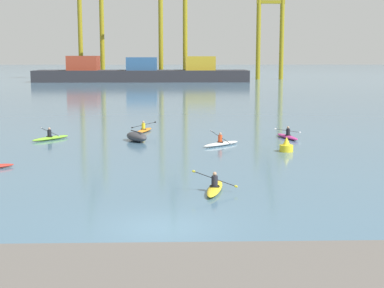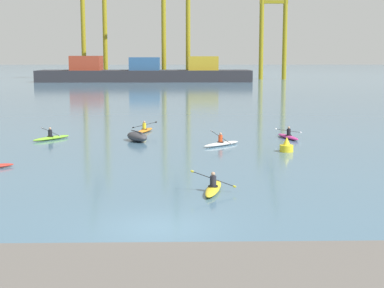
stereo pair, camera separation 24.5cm
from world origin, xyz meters
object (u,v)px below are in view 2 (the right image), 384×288
object	(u,v)px
kayak_lime	(51,137)
kayak_white	(221,143)
gantry_crane_west_mid	(176,5)
kayak_orange	(145,130)
gantry_crane_west	(93,6)
kayak_magenta	(288,136)
container_barge	(145,73)
capsized_dinghy	(137,137)
gantry_crane_east_mid	(274,16)
channel_buoy	(287,146)
kayak_yellow	(213,188)

from	to	relation	value
kayak_lime	kayak_white	xyz separation A→B (m)	(12.71, -3.29, 0.00)
gantry_crane_west_mid	kayak_orange	distance (m)	106.09
kayak_white	gantry_crane_west	bearing A→B (deg)	102.30
kayak_lime	kayak_orange	distance (m)	8.08
kayak_orange	gantry_crane_west	bearing A→B (deg)	100.17
kayak_white	kayak_orange	world-z (taller)	kayak_white
kayak_magenta	container_barge	bearing A→B (deg)	99.46
gantry_crane_west_mid	kayak_magenta	distance (m)	110.46
kayak_lime	capsized_dinghy	bearing A→B (deg)	-8.67
gantry_crane_east_mid	channel_buoy	bearing A→B (deg)	-98.73
container_barge	kayak_orange	bearing A→B (deg)	-86.75
gantry_crane_west_mid	capsized_dinghy	size ratio (longest dim) A/B	13.68
gantry_crane_west	capsized_dinghy	size ratio (longest dim) A/B	13.62
channel_buoy	kayak_yellow	xyz separation A→B (m)	(-5.55, -11.29, -0.19)
capsized_dinghy	kayak_orange	xyz separation A→B (m)	(0.26, 5.29, -0.18)
container_barge	kayak_white	world-z (taller)	container_barge
channel_buoy	kayak_magenta	bearing A→B (deg)	78.36
channel_buoy	kayak_white	size ratio (longest dim) A/B	0.34
capsized_dinghy	kayak_white	world-z (taller)	kayak_white
gantry_crane_west	kayak_magenta	xyz separation A→B (m)	(30.79, -112.86, -19.11)
gantry_crane_west	capsized_dinghy	bearing A→B (deg)	-80.42
capsized_dinghy	kayak_lime	size ratio (longest dim) A/B	0.93
container_barge	gantry_crane_west	size ratio (longest dim) A/B	1.36
container_barge	gantry_crane_west	xyz separation A→B (m)	(-14.03, 12.25, 17.08)
kayak_lime	kayak_orange	bearing A→B (deg)	32.04
gantry_crane_west	channel_buoy	bearing A→B (deg)	-76.07
capsized_dinghy	kayak_yellow	world-z (taller)	kayak_yellow
kayak_white	channel_buoy	bearing A→B (deg)	-33.06
gantry_crane_west	kayak_orange	distance (m)	112.15
gantry_crane_east_mid	container_barge	bearing A→B (deg)	-160.18
gantry_crane_west_mid	kayak_yellow	xyz separation A→B (m)	(2.21, -125.89, -19.15)
gantry_crane_west_mid	kayak_orange	world-z (taller)	gantry_crane_west_mid
kayak_lime	kayak_white	distance (m)	13.13
gantry_crane_east_mid	kayak_orange	xyz separation A→B (m)	(-28.26, -108.68, -16.48)
gantry_crane_west	kayak_magenta	size ratio (longest dim) A/B	11.11
gantry_crane_west_mid	kayak_lime	bearing A→B (deg)	-94.79
kayak_orange	container_barge	bearing A→B (deg)	93.25
gantry_crane_west	gantry_crane_east_mid	xyz separation A→B (m)	(47.78, -0.09, -2.64)
gantry_crane_west_mid	kayak_magenta	size ratio (longest dim) A/B	11.16
kayak_magenta	channel_buoy	bearing A→B (deg)	-101.64
capsized_dinghy	kayak_white	xyz separation A→B (m)	(6.12, -2.28, -0.18)
gantry_crane_west	kayak_lime	xyz separation A→B (m)	(12.66, -113.06, -19.11)
gantry_crane_west_mid	container_barge	bearing A→B (deg)	-134.71
container_barge	gantry_crane_west_mid	bearing A→B (deg)	45.29
kayak_lime	kayak_yellow	world-z (taller)	kayak_yellow
gantry_crane_east_mid	capsized_dinghy	size ratio (longest dim) A/B	12.40
kayak_white	kayak_yellow	size ratio (longest dim) A/B	0.85
kayak_lime	kayak_orange	world-z (taller)	same
capsized_dinghy	channel_buoy	world-z (taller)	channel_buoy
capsized_dinghy	gantry_crane_west_mid	bearing A→B (deg)	88.69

